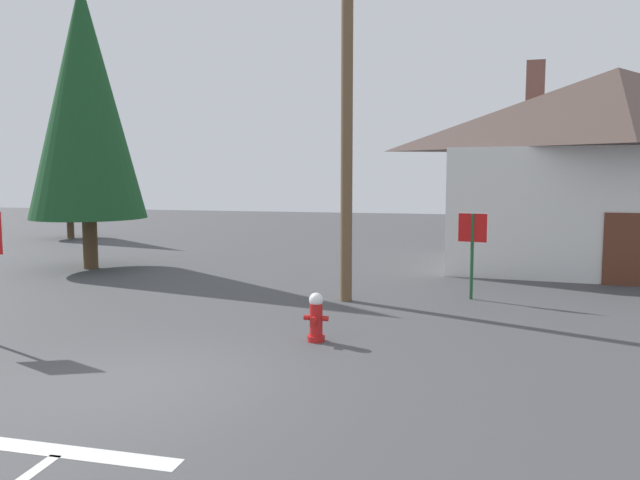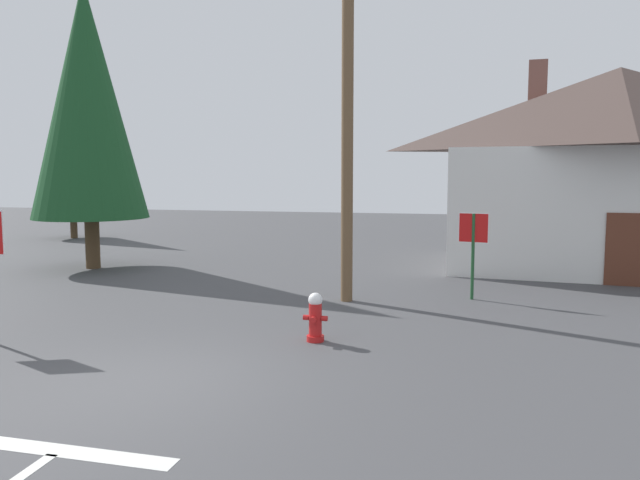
{
  "view_description": "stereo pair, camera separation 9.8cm",
  "coord_description": "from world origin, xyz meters",
  "px_view_note": "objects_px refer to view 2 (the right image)",
  "views": [
    {
      "loc": [
        4.6,
        -8.2,
        3.07
      ],
      "look_at": [
        1.5,
        4.5,
        1.68
      ],
      "focal_mm": 35.24,
      "sensor_mm": 36.0,
      "label": 1
    },
    {
      "loc": [
        4.69,
        -8.18,
        3.07
      ],
      "look_at": [
        1.5,
        4.5,
        1.68
      ],
      "focal_mm": 35.24,
      "sensor_mm": 36.0,
      "label": 2
    }
  ],
  "objects_px": {
    "utility_pole": "(347,108)",
    "pine_tree_mid_left": "(71,159)",
    "fire_hydrant": "(315,318)",
    "stop_sign_far": "(473,238)",
    "pine_tree_tall_left": "(87,101)",
    "house": "(616,167)"
  },
  "relations": [
    {
      "from": "fire_hydrant",
      "to": "pine_tree_mid_left",
      "type": "xyz_separation_m",
      "value": [
        -15.79,
        15.08,
        3.32
      ]
    },
    {
      "from": "fire_hydrant",
      "to": "pine_tree_tall_left",
      "type": "distance_m",
      "value": 12.53
    },
    {
      "from": "pine_tree_tall_left",
      "to": "pine_tree_mid_left",
      "type": "height_order",
      "value": "pine_tree_tall_left"
    },
    {
      "from": "utility_pole",
      "to": "pine_tree_mid_left",
      "type": "distance_m",
      "value": 19.31
    },
    {
      "from": "fire_hydrant",
      "to": "pine_tree_mid_left",
      "type": "bearing_deg",
      "value": 136.33
    },
    {
      "from": "stop_sign_far",
      "to": "pine_tree_mid_left",
      "type": "xyz_separation_m",
      "value": [
        -18.54,
        10.41,
        2.25
      ]
    },
    {
      "from": "pine_tree_tall_left",
      "to": "utility_pole",
      "type": "bearing_deg",
      "value": -19.16
    },
    {
      "from": "utility_pole",
      "to": "pine_tree_tall_left",
      "type": "xyz_separation_m",
      "value": [
        -9.06,
        3.15,
        0.77
      ]
    },
    {
      "from": "house",
      "to": "pine_tree_mid_left",
      "type": "height_order",
      "value": "house"
    },
    {
      "from": "fire_hydrant",
      "to": "utility_pole",
      "type": "relative_size",
      "value": 0.1
    },
    {
      "from": "utility_pole",
      "to": "pine_tree_mid_left",
      "type": "xyz_separation_m",
      "value": [
        -15.6,
        11.34,
        -0.82
      ]
    },
    {
      "from": "utility_pole",
      "to": "house",
      "type": "relative_size",
      "value": 0.81
    },
    {
      "from": "stop_sign_far",
      "to": "pine_tree_mid_left",
      "type": "distance_m",
      "value": 21.38
    },
    {
      "from": "stop_sign_far",
      "to": "pine_tree_tall_left",
      "type": "relative_size",
      "value": 0.23
    },
    {
      "from": "fire_hydrant",
      "to": "stop_sign_far",
      "type": "distance_m",
      "value": 5.52
    },
    {
      "from": "house",
      "to": "pine_tree_mid_left",
      "type": "relative_size",
      "value": 1.7
    },
    {
      "from": "utility_pole",
      "to": "pine_tree_tall_left",
      "type": "relative_size",
      "value": 0.97
    },
    {
      "from": "pine_tree_mid_left",
      "to": "utility_pole",
      "type": "bearing_deg",
      "value": -36.01
    },
    {
      "from": "fire_hydrant",
      "to": "utility_pole",
      "type": "distance_m",
      "value": 5.58
    },
    {
      "from": "pine_tree_tall_left",
      "to": "house",
      "type": "bearing_deg",
      "value": 12.43
    },
    {
      "from": "fire_hydrant",
      "to": "stop_sign_far",
      "type": "xyz_separation_m",
      "value": [
        2.75,
        4.67,
        1.07
      ]
    },
    {
      "from": "fire_hydrant",
      "to": "stop_sign_far",
      "type": "bearing_deg",
      "value": 59.52
    }
  ]
}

